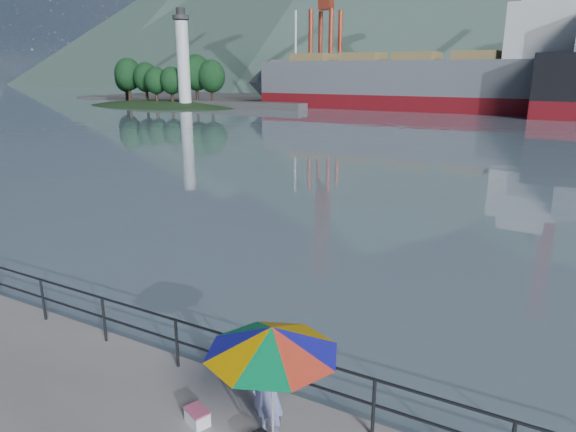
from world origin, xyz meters
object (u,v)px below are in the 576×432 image
(cooler_bag, at_px, (197,417))
(fisherman, at_px, (268,389))
(bulk_carrier, at_px, (433,80))
(beach_umbrella, at_px, (272,340))

(cooler_bag, bearing_deg, fisherman, 34.47)
(bulk_carrier, bearing_deg, cooler_bag, -78.51)
(fisherman, bearing_deg, bulk_carrier, 116.39)
(fisherman, relative_size, beach_umbrella, 0.77)
(beach_umbrella, height_order, cooler_bag, beach_umbrella)
(beach_umbrella, height_order, bulk_carrier, bulk_carrier)
(fisherman, distance_m, cooler_bag, 1.45)
(bulk_carrier, bearing_deg, fisherman, -77.57)
(beach_umbrella, bearing_deg, bulk_carrier, 102.64)
(cooler_bag, relative_size, bulk_carrier, 0.01)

